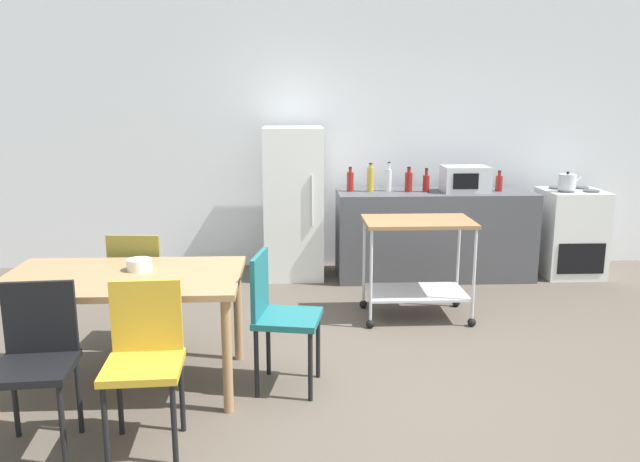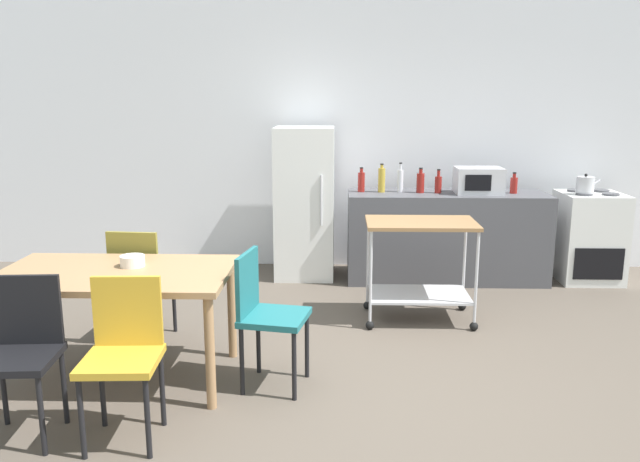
{
  "view_description": "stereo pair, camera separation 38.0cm",
  "coord_description": "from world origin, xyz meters",
  "px_view_note": "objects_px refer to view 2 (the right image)",
  "views": [
    {
      "loc": [
        -0.57,
        -3.75,
        1.86
      ],
      "look_at": [
        -0.35,
        1.2,
        0.8
      ],
      "focal_mm": 35.6,
      "sensor_mm": 36.0,
      "label": 1
    },
    {
      "loc": [
        -0.19,
        -3.75,
        1.86
      ],
      "look_at": [
        -0.35,
        1.2,
        0.8
      ],
      "focal_mm": 35.6,
      "sensor_mm": 36.0,
      "label": 2
    }
  ],
  "objects_px": {
    "bottle_olive_oil": "(514,185)",
    "fruit_bowl": "(133,261)",
    "dining_table": "(115,283)",
    "bottle_sesame_oil": "(400,180)",
    "bottle_sparkling_water": "(438,184)",
    "chair_mustard": "(124,348)",
    "kettle": "(585,185)",
    "stove_oven": "(589,237)",
    "bottle_wine": "(420,182)",
    "bottle_soy_sauce": "(382,180)",
    "kitchen_cart": "(420,254)",
    "chair_olive": "(140,277)",
    "microwave": "(478,180)",
    "chair_black": "(21,346)",
    "refrigerator": "(305,203)",
    "chair_teal": "(265,309)",
    "bottle_hot_sauce": "(361,181)"
  },
  "relations": [
    {
      "from": "bottle_sesame_oil",
      "to": "dining_table",
      "type": "bearing_deg",
      "value": -129.76
    },
    {
      "from": "dining_table",
      "to": "bottle_wine",
      "type": "distance_m",
      "value": 3.36
    },
    {
      "from": "chair_teal",
      "to": "bottle_sparkling_water",
      "type": "distance_m",
      "value": 2.93
    },
    {
      "from": "chair_olive",
      "to": "kitchen_cart",
      "type": "distance_m",
      "value": 2.25
    },
    {
      "from": "bottle_sesame_oil",
      "to": "bottle_wine",
      "type": "height_order",
      "value": "bottle_sesame_oil"
    },
    {
      "from": "microwave",
      "to": "bottle_sesame_oil",
      "type": "bearing_deg",
      "value": 174.11
    },
    {
      "from": "refrigerator",
      "to": "bottle_wine",
      "type": "bearing_deg",
      "value": -4.42
    },
    {
      "from": "chair_olive",
      "to": "bottle_olive_oil",
      "type": "bearing_deg",
      "value": -146.63
    },
    {
      "from": "chair_teal",
      "to": "microwave",
      "type": "xyz_separation_m",
      "value": [
        1.86,
        2.48,
        0.51
      ]
    },
    {
      "from": "dining_table",
      "to": "bottle_sparkling_water",
      "type": "bearing_deg",
      "value": 44.72
    },
    {
      "from": "stove_oven",
      "to": "bottle_wine",
      "type": "distance_m",
      "value": 1.81
    },
    {
      "from": "chair_mustard",
      "to": "kettle",
      "type": "bearing_deg",
      "value": 37.62
    },
    {
      "from": "stove_oven",
      "to": "bottle_sesame_oil",
      "type": "xyz_separation_m",
      "value": [
        -1.92,
        0.04,
        0.57
      ]
    },
    {
      "from": "chair_olive",
      "to": "kitchen_cart",
      "type": "relative_size",
      "value": 0.98
    },
    {
      "from": "bottle_olive_oil",
      "to": "kettle",
      "type": "height_order",
      "value": "bottle_olive_oil"
    },
    {
      "from": "chair_teal",
      "to": "fruit_bowl",
      "type": "height_order",
      "value": "chair_teal"
    },
    {
      "from": "microwave",
      "to": "bottle_olive_oil",
      "type": "distance_m",
      "value": 0.36
    },
    {
      "from": "refrigerator",
      "to": "kettle",
      "type": "relative_size",
      "value": 6.47
    },
    {
      "from": "dining_table",
      "to": "bottle_wine",
      "type": "xyz_separation_m",
      "value": [
        2.27,
        2.44,
        0.34
      ]
    },
    {
      "from": "chair_black",
      "to": "fruit_bowl",
      "type": "bearing_deg",
      "value": 61.59
    },
    {
      "from": "bottle_sesame_oil",
      "to": "bottle_wine",
      "type": "bearing_deg",
      "value": -14.28
    },
    {
      "from": "fruit_bowl",
      "to": "bottle_sesame_oil",
      "type": "bearing_deg",
      "value": 50.14
    },
    {
      "from": "microwave",
      "to": "fruit_bowl",
      "type": "distance_m",
      "value": 3.6
    },
    {
      "from": "dining_table",
      "to": "bottle_sesame_oil",
      "type": "bearing_deg",
      "value": 50.24
    },
    {
      "from": "chair_teal",
      "to": "bottle_hot_sauce",
      "type": "height_order",
      "value": "bottle_hot_sauce"
    },
    {
      "from": "bottle_hot_sauce",
      "to": "chair_teal",
      "type": "bearing_deg",
      "value": -105.24
    },
    {
      "from": "chair_mustard",
      "to": "kitchen_cart",
      "type": "xyz_separation_m",
      "value": [
        1.84,
        1.93,
        0.05
      ]
    },
    {
      "from": "kitchen_cart",
      "to": "stove_oven",
      "type": "bearing_deg",
      "value": 33.63
    },
    {
      "from": "chair_black",
      "to": "microwave",
      "type": "height_order",
      "value": "microwave"
    },
    {
      "from": "refrigerator",
      "to": "bottle_olive_oil",
      "type": "height_order",
      "value": "refrigerator"
    },
    {
      "from": "kitchen_cart",
      "to": "fruit_bowl",
      "type": "relative_size",
      "value": 5.64
    },
    {
      "from": "dining_table",
      "to": "bottle_soy_sauce",
      "type": "distance_m",
      "value": 3.13
    },
    {
      "from": "bottle_sparkling_water",
      "to": "bottle_olive_oil",
      "type": "relative_size",
      "value": 1.14
    },
    {
      "from": "dining_table",
      "to": "bottle_sesame_oil",
      "type": "xyz_separation_m",
      "value": [
        2.08,
        2.5,
        0.35
      ]
    },
    {
      "from": "refrigerator",
      "to": "bottle_olive_oil",
      "type": "xyz_separation_m",
      "value": [
        2.1,
        -0.1,
        0.21
      ]
    },
    {
      "from": "bottle_soy_sauce",
      "to": "fruit_bowl",
      "type": "bearing_deg",
      "value": -127.33
    },
    {
      "from": "chair_black",
      "to": "bottle_sparkling_water",
      "type": "height_order",
      "value": "bottle_sparkling_water"
    },
    {
      "from": "fruit_bowl",
      "to": "kitchen_cart",
      "type": "bearing_deg",
      "value": 28.26
    },
    {
      "from": "chair_black",
      "to": "chair_olive",
      "type": "xyz_separation_m",
      "value": [
        0.23,
        1.36,
        0.0
      ]
    },
    {
      "from": "chair_teal",
      "to": "bottle_wine",
      "type": "distance_m",
      "value": 2.86
    },
    {
      "from": "bottle_soy_sauce",
      "to": "microwave",
      "type": "distance_m",
      "value": 0.96
    },
    {
      "from": "bottle_sesame_oil",
      "to": "bottle_sparkling_water",
      "type": "height_order",
      "value": "bottle_sesame_oil"
    },
    {
      "from": "bottle_olive_oil",
      "to": "fruit_bowl",
      "type": "distance_m",
      "value": 3.89
    },
    {
      "from": "chair_olive",
      "to": "refrigerator",
      "type": "relative_size",
      "value": 0.57
    },
    {
      "from": "chair_black",
      "to": "bottle_wine",
      "type": "relative_size",
      "value": 3.53
    },
    {
      "from": "bottle_sparkling_water",
      "to": "bottle_olive_oil",
      "type": "height_order",
      "value": "bottle_sparkling_water"
    },
    {
      "from": "bottle_soy_sauce",
      "to": "fruit_bowl",
      "type": "xyz_separation_m",
      "value": [
        -1.8,
        -2.36,
        -0.24
      ]
    },
    {
      "from": "refrigerator",
      "to": "microwave",
      "type": "distance_m",
      "value": 1.77
    },
    {
      "from": "fruit_bowl",
      "to": "kettle",
      "type": "height_order",
      "value": "kettle"
    },
    {
      "from": "stove_oven",
      "to": "bottle_sparkling_water",
      "type": "relative_size",
      "value": 3.81
    }
  ]
}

